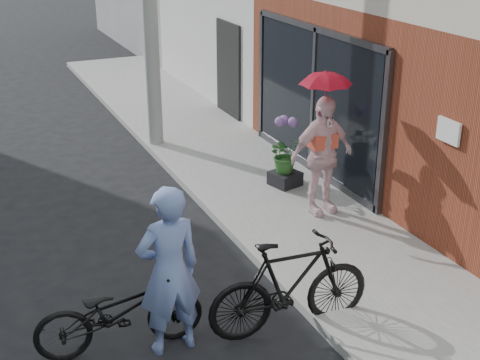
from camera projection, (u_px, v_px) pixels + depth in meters
ground at (225, 321)px, 7.71m from camera, size 80.00×80.00×0.00m
sidewalk at (300, 216)px, 10.17m from camera, size 2.20×24.00×0.12m
curb at (230, 230)px, 9.72m from camera, size 0.12×24.00×0.12m
officer at (169, 271)px, 6.89m from camera, size 0.72×0.49×1.90m
bike_left at (119, 311)px, 7.06m from camera, size 1.85×0.80×0.95m
bike_right at (290, 286)px, 7.35m from camera, size 1.94×0.69×1.14m
kimono_woman at (322, 156)px, 9.85m from camera, size 1.08×0.51×1.80m
parasol at (326, 75)px, 9.39m from camera, size 0.72×0.72×0.63m
planter at (285, 178)px, 11.11m from camera, size 0.53×0.53×0.23m
potted_plant at (286, 154)px, 10.95m from camera, size 0.56×0.49×0.62m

